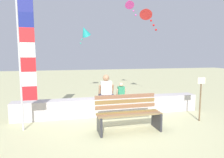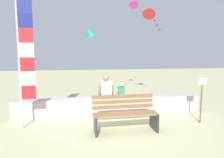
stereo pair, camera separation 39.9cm
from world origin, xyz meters
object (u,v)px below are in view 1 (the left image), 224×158
park_bench (128,114)px  flag_banner (25,56)px  kite_teal (85,32)px  kite_magenta (129,3)px  sign_post (201,95)px  person_adult (106,89)px  kite_red (146,12)px  person_child (121,91)px

park_bench → flag_banner: 2.95m
kite_teal → kite_magenta: 2.40m
park_bench → sign_post: bearing=4.9°
kite_magenta → person_adult: bearing=-120.9°
sign_post → kite_teal: bearing=121.2°
kite_red → kite_magenta: kite_magenta is taller
person_adult → kite_teal: 4.06m
kite_red → kite_magenta: 1.40m
person_adult → sign_post: size_ratio=0.58×
kite_red → flag_banner: bearing=-150.5°
flag_banner → kite_magenta: (3.82, 3.55, 2.33)m
flag_banner → park_bench: bearing=-13.0°
park_bench → sign_post: 2.27m
flag_banner → kite_red: size_ratio=3.02×
park_bench → kite_magenta: kite_magenta is taller
person_adult → kite_teal: size_ratio=0.85×
park_bench → kite_red: 4.63m
park_bench → flag_banner: flag_banner is taller
park_bench → kite_red: bearing=60.5°
person_adult → kite_magenta: 4.62m
kite_teal → kite_red: 3.03m
flag_banner → person_child: bearing=17.5°
person_adult → kite_magenta: bearing=59.1°
person_adult → flag_banner: bearing=-158.9°
park_bench → flag_banner: size_ratio=0.50×
person_adult → kite_red: (1.94, 1.49, 2.76)m
park_bench → kite_magenta: bearing=72.1°
kite_magenta → flag_banner: bearing=-137.1°
kite_teal → sign_post: 5.89m
person_adult → kite_magenta: (1.62, 2.70, 3.38)m
person_child → kite_red: 3.54m
person_adult → park_bench: bearing=-78.8°
kite_teal → park_bench: bearing=-83.1°
person_adult → kite_magenta: kite_magenta is taller
person_adult → flag_banner: size_ratio=0.23×
sign_post → person_adult: bearing=153.9°
kite_teal → kite_red: bearing=-41.0°
park_bench → kite_red: kite_red is taller
sign_post → flag_banner: bearing=175.4°
person_child → kite_teal: (-0.80, 3.43, 2.25)m
person_child → flag_banner: (-2.70, -0.85, 1.16)m
person_adult → kite_teal: (-0.30, 3.43, 2.14)m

